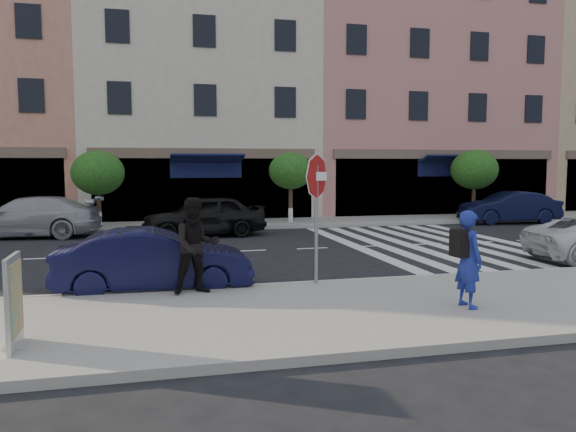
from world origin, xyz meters
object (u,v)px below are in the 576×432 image
object	(u,v)px
stop_sign	(317,190)
car_far_mid	(204,216)
car_near_mid	(154,261)
walker	(196,246)
photographer	(468,259)
car_far_right	(509,207)
poster_board	(14,303)
car_far_left	(27,217)

from	to	relation	value
stop_sign	car_far_mid	distance (m)	9.70
stop_sign	car_near_mid	size ratio (longest dim) A/B	0.69
walker	car_near_mid	bearing A→B (deg)	120.04
car_near_mid	car_far_mid	distance (m)	9.02
photographer	walker	world-z (taller)	walker
car_near_mid	car_far_right	xyz separation A→B (m)	(15.68, 10.10, 0.05)
stop_sign	poster_board	size ratio (longest dim) A/B	2.14
photographer	walker	xyz separation A→B (m)	(-4.59, 2.23, 0.08)
car_near_mid	car_far_left	bearing A→B (deg)	24.62
walker	car_far_right	distance (m)	18.57
stop_sign	photographer	world-z (taller)	stop_sign
car_far_right	car_near_mid	bearing A→B (deg)	-51.77
car_far_mid	car_far_left	bearing A→B (deg)	-107.60
car_far_left	car_far_right	xyz separation A→B (m)	(20.12, 0.00, -0.03)
photographer	stop_sign	bearing A→B (deg)	33.34
car_near_mid	car_far_right	distance (m)	18.65
stop_sign	photographer	distance (m)	3.46
stop_sign	car_far_right	size ratio (longest dim) A/B	0.63
walker	car_far_right	bearing A→B (deg)	28.09
car_far_mid	photographer	bearing A→B (deg)	10.22
stop_sign	walker	bearing A→B (deg)	162.45
walker	car_far_mid	world-z (taller)	walker
walker	car_far_right	size ratio (longest dim) A/B	0.43
poster_board	stop_sign	bearing A→B (deg)	29.24
photographer	car_near_mid	size ratio (longest dim) A/B	0.43
stop_sign	car_far_left	world-z (taller)	stop_sign
photographer	car_far_right	world-z (taller)	photographer
stop_sign	poster_board	xyz separation A→B (m)	(-5.27, -3.04, -1.36)
car_far_mid	car_far_right	size ratio (longest dim) A/B	1.03
car_far_right	poster_board	bearing A→B (deg)	-46.43
walker	car_far_left	world-z (taller)	walker
stop_sign	car_far_left	bearing A→B (deg)	100.94
poster_board	car_near_mid	world-z (taller)	poster_board
stop_sign	poster_board	distance (m)	6.24
car_far_mid	poster_board	bearing A→B (deg)	-22.89
car_far_left	car_near_mid	bearing A→B (deg)	30.52
walker	car_near_mid	distance (m)	1.35
car_far_mid	car_far_right	world-z (taller)	car_far_mid
car_far_mid	stop_sign	bearing A→B (deg)	2.82
car_far_left	car_far_mid	bearing A→B (deg)	85.31
stop_sign	car_near_mid	bearing A→B (deg)	143.80
poster_board	car_far_left	bearing A→B (deg)	99.60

